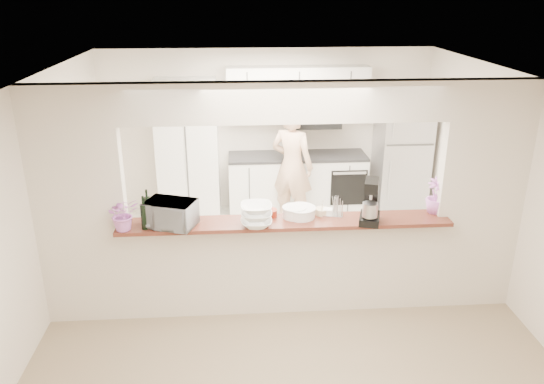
{
  "coord_description": "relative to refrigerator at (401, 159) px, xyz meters",
  "views": [
    {
      "loc": [
        -0.49,
        -4.98,
        3.31
      ],
      "look_at": [
        -0.11,
        0.3,
        1.27
      ],
      "focal_mm": 35.0,
      "sensor_mm": 36.0,
      "label": 1
    }
  ],
  "objects": [
    {
      "name": "tile_overlay",
      "position": [
        -2.05,
        -1.1,
        -0.84
      ],
      "size": [
        5.0,
        2.9,
        0.01
      ],
      "primitive_type": "cube",
      "color": "silver",
      "rests_on": "floor"
    },
    {
      "name": "wine_bottle_a",
      "position": [
        -3.45,
        -2.8,
        0.38
      ],
      "size": [
        0.07,
        0.07,
        0.35
      ],
      "color": "black",
      "rests_on": "bar_counter"
    },
    {
      "name": "bar_counter",
      "position": [
        -2.05,
        -2.65,
        -0.27
      ],
      "size": [
        3.4,
        0.38,
        1.09
      ],
      "color": "beige",
      "rests_on": "floor"
    },
    {
      "name": "serving_bowls",
      "position": [
        -2.35,
        -2.82,
        0.36
      ],
      "size": [
        0.31,
        0.31,
        0.23
      ],
      "primitive_type": "imported",
      "rotation": [
        0.0,
        0.0,
        0.0
      ],
      "color": "white",
      "rests_on": "bar_counter"
    },
    {
      "name": "floor",
      "position": [
        -2.05,
        -2.65,
        -0.85
      ],
      "size": [
        6.0,
        6.0,
        0.0
      ],
      "primitive_type": "plane",
      "color": "gray",
      "rests_on": "ground"
    },
    {
      "name": "toaster_oven",
      "position": [
        -3.2,
        -2.75,
        0.37
      ],
      "size": [
        0.56,
        0.47,
        0.27
      ],
      "primitive_type": "imported",
      "rotation": [
        0.0,
        0.0,
        -0.34
      ],
      "color": "#9E9FA3",
      "rests_on": "bar_counter"
    },
    {
      "name": "utensil_caddy",
      "position": [
        -1.55,
        -2.6,
        0.33
      ],
      "size": [
        0.25,
        0.18,
        0.21
      ],
      "color": "silver",
      "rests_on": "bar_counter"
    },
    {
      "name": "red_bowl",
      "position": [
        -2.2,
        -2.57,
        0.28
      ],
      "size": [
        0.15,
        0.15,
        0.07
      ],
      "primitive_type": "cylinder",
      "color": "maroon",
      "rests_on": "bar_counter"
    },
    {
      "name": "plate_stack_a",
      "position": [
        -1.95,
        -2.62,
        0.3
      ],
      "size": [
        0.25,
        0.25,
        0.11
      ],
      "color": "white",
      "rests_on": "bar_counter"
    },
    {
      "name": "flower_left",
      "position": [
        -3.65,
        -2.8,
        0.41
      ],
      "size": [
        0.38,
        0.36,
        0.33
      ],
      "primitive_type": "imported",
      "rotation": [
        0.0,
        0.0,
        0.42
      ],
      "color": "#D973BE",
      "rests_on": "bar_counter"
    },
    {
      "name": "refrigerator",
      "position": [
        0.0,
        0.0,
        0.0
      ],
      "size": [
        0.75,
        0.7,
        1.7
      ],
      "primitive_type": "cube",
      "color": "#B6B7BC",
      "rests_on": "floor"
    },
    {
      "name": "plate_stack_b",
      "position": [
        -1.88,
        -2.62,
        0.29
      ],
      "size": [
        0.31,
        0.31,
        0.11
      ],
      "color": "white",
      "rests_on": "bar_counter"
    },
    {
      "name": "flower_right",
      "position": [
        -0.45,
        -2.6,
        0.43
      ],
      "size": [
        0.23,
        0.23,
        0.38
      ],
      "primitive_type": "imported",
      "rotation": [
        0.0,
        0.0,
        -0.07
      ],
      "color": "#D271D1",
      "rests_on": "bar_counter"
    },
    {
      "name": "person",
      "position": [
        -1.73,
        -0.35,
        0.04
      ],
      "size": [
        0.77,
        0.7,
        1.77
      ],
      "primitive_type": "imported",
      "rotation": [
        0.0,
        0.0,
        2.59
      ],
      "color": "#DEB190",
      "rests_on": "floor"
    },
    {
      "name": "tan_bowl",
      "position": [
        -1.65,
        -2.57,
        0.27
      ],
      "size": [
        0.14,
        0.14,
        0.07
      ],
      "primitive_type": "cylinder",
      "color": "#CCB790",
      "rests_on": "bar_counter"
    },
    {
      "name": "wine_bottle_b",
      "position": [
        -3.45,
        -2.58,
        0.37
      ],
      "size": [
        0.07,
        0.07,
        0.33
      ],
      "color": "black",
      "rests_on": "bar_counter"
    },
    {
      "name": "kitchen_cabinets",
      "position": [
        -2.24,
        0.07,
        0.12
      ],
      "size": [
        3.15,
        0.62,
        2.25
      ],
      "color": "white",
      "rests_on": "floor"
    },
    {
      "name": "stand_mixer",
      "position": [
        -1.2,
        -2.79,
        0.45
      ],
      "size": [
        0.28,
        0.35,
        0.46
      ],
      "color": "black",
      "rests_on": "bar_counter"
    },
    {
      "name": "partition",
      "position": [
        -2.05,
        -2.65,
        0.63
      ],
      "size": [
        5.0,
        0.15,
        2.5
      ],
      "color": "beige",
      "rests_on": "floor"
    }
  ]
}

